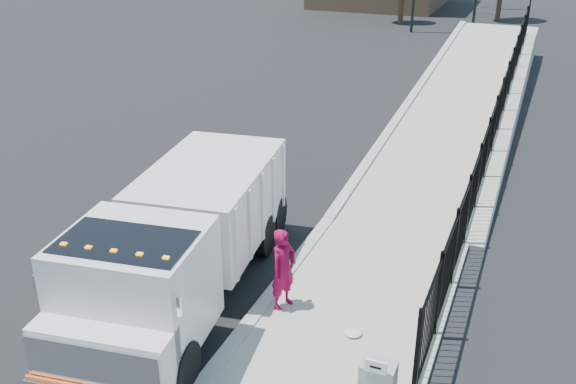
% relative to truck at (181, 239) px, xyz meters
% --- Properties ---
extents(ground, '(120.00, 120.00, 0.00)m').
position_rel_truck_xyz_m(ground, '(1.70, 0.70, -1.51)').
color(ground, black).
rests_on(ground, ground).
extents(sidewalk, '(3.55, 12.00, 0.12)m').
position_rel_truck_xyz_m(sidewalk, '(3.62, -1.30, -1.45)').
color(sidewalk, '#9E998E').
rests_on(sidewalk, ground).
extents(curb, '(0.30, 12.00, 0.16)m').
position_rel_truck_xyz_m(curb, '(1.70, -1.30, -1.43)').
color(curb, '#ADAAA3').
rests_on(curb, ground).
extents(ramp, '(3.95, 24.06, 3.19)m').
position_rel_truck_xyz_m(ramp, '(3.82, 16.70, -1.51)').
color(ramp, '#9E998E').
rests_on(ramp, ground).
extents(iron_fence, '(0.10, 28.00, 1.80)m').
position_rel_truck_xyz_m(iron_fence, '(5.25, 12.70, -0.61)').
color(iron_fence, black).
rests_on(iron_fence, ground).
extents(truck, '(3.52, 8.11, 2.69)m').
position_rel_truck_xyz_m(truck, '(0.00, 0.00, 0.00)').
color(truck, black).
rests_on(truck, ground).
extents(worker, '(0.61, 0.75, 1.78)m').
position_rel_truck_xyz_m(worker, '(2.12, 0.47, -0.50)').
color(worker, maroon).
rests_on(worker, sidewalk).
extents(arrow_sign, '(0.35, 0.04, 0.22)m').
position_rel_truck_xyz_m(arrow_sign, '(4.80, -2.35, -0.03)').
color(arrow_sign, white).
rests_on(arrow_sign, utility_cabinet).
extents(debris, '(0.35, 0.35, 0.09)m').
position_rel_truck_xyz_m(debris, '(3.78, 0.05, -1.35)').
color(debris, silver).
rests_on(debris, sidewalk).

